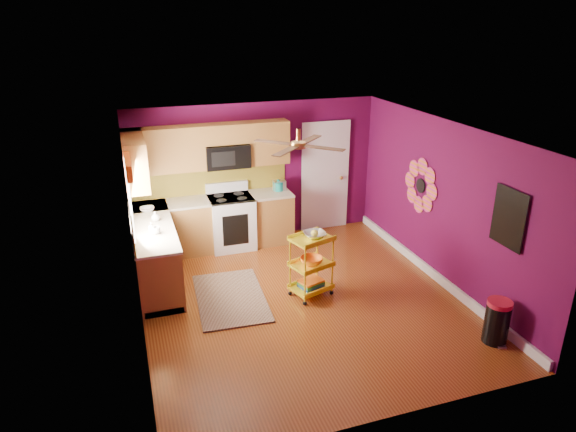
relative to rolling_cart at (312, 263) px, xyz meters
name	(u,v)px	position (x,y,z in m)	size (l,w,h in m)	color
ground	(302,300)	(-0.19, -0.11, -0.54)	(5.00, 5.00, 0.00)	#652E0F
room_envelope	(305,195)	(-0.16, -0.11, 1.10)	(4.54, 5.04, 2.52)	#530939
lower_cabinets	(189,237)	(-1.54, 1.71, -0.10)	(2.81, 2.31, 0.94)	brown
electric_range	(231,221)	(-0.74, 2.06, -0.05)	(0.76, 0.66, 1.13)	white
upper_cabinetry	(187,152)	(-1.43, 2.06, 1.26)	(2.80, 2.30, 1.26)	brown
left_window	(128,181)	(-2.41, 0.94, 1.20)	(0.08, 1.35, 1.08)	white
panel_door	(325,177)	(1.16, 2.36, 0.49)	(0.95, 0.11, 2.15)	white
right_wall_art	(457,199)	(2.04, -0.45, 0.91)	(0.04, 2.74, 1.04)	black
ceiling_fan	(298,144)	(-0.19, 0.09, 1.76)	(1.01, 1.01, 0.26)	#BF8C3F
shag_rug	(231,297)	(-1.17, 0.28, -0.52)	(0.98, 1.60, 0.02)	black
rolling_cart	(312,263)	(0.00, 0.00, 0.00)	(0.68, 0.58, 1.04)	yellow
trash_can	(497,321)	(1.81, -1.84, -0.24)	(0.38, 0.39, 0.59)	black
teal_kettle	(278,186)	(0.16, 2.15, 0.49)	(0.18, 0.18, 0.21)	#139387
toaster	(279,185)	(0.19, 2.17, 0.49)	(0.22, 0.15, 0.18)	beige
soap_bottle_a	(151,228)	(-2.17, 0.86, 0.49)	(0.08, 0.08, 0.17)	#EA3F72
soap_bottle_b	(155,216)	(-2.07, 1.33, 0.49)	(0.13, 0.13, 0.16)	white
counter_dish	(147,209)	(-2.16, 1.83, 0.43)	(0.23, 0.23, 0.06)	white
counter_cup	(156,230)	(-2.11, 0.83, 0.46)	(0.14, 0.14, 0.11)	white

